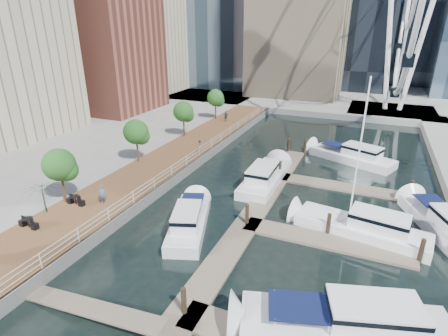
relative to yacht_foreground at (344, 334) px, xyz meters
name	(u,v)px	position (x,y,z in m)	size (l,w,h in m)	color
ground	(158,278)	(-11.04, -0.07, 0.00)	(520.00, 520.00, 0.00)	black
boardwalk	(163,166)	(-20.04, 14.93, 0.50)	(6.00, 60.00, 1.00)	brown
seawall	(188,170)	(-17.04, 14.93, 0.50)	(0.25, 60.00, 1.00)	#595954
land_far	(339,74)	(-11.04, 101.93, 0.50)	(200.00, 114.00, 1.00)	gray
pier	(391,112)	(2.96, 51.93, 0.50)	(14.00, 12.00, 1.00)	gray
railing	(187,161)	(-17.14, 14.93, 1.52)	(0.10, 60.00, 1.05)	white
floating_docks	(316,220)	(-3.08, 9.91, 0.49)	(16.00, 34.00, 2.60)	#6D6051
midrise_condos	(58,33)	(-44.61, 26.75, 13.42)	(19.00, 67.00, 28.00)	#BCAD8E
street_trees	(136,132)	(-22.44, 13.93, 4.29)	(2.60, 42.60, 4.60)	#3F2B1C
cafe_tables	(6,239)	(-21.44, -2.07, 1.37)	(2.50, 13.70, 0.74)	black
yacht_foreground	(344,334)	(0.00, 0.00, 0.00)	(3.08, 11.50, 2.15)	white
pedestrian_near	(103,195)	(-19.37, 4.93, 1.82)	(0.60, 0.39, 1.63)	#4F5969
pedestrian_mid	(200,146)	(-17.67, 18.99, 1.79)	(0.77, 0.60, 1.58)	#836F5A
pedestrian_far	(226,116)	(-20.37, 33.12, 1.81)	(0.95, 0.40, 1.62)	#373D44
moored_yachts	(337,225)	(-1.49, 10.65, 0.00)	(23.77, 36.95, 11.50)	white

